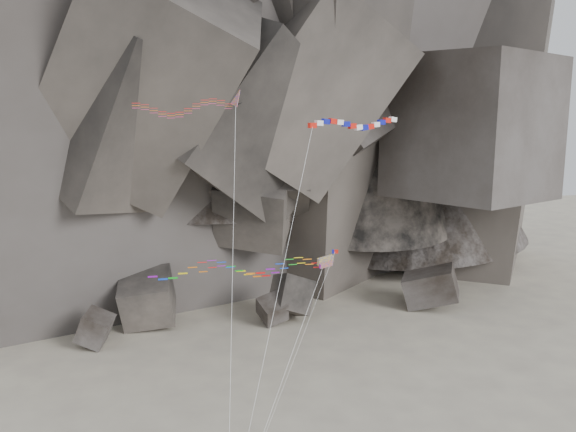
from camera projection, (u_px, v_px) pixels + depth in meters
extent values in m
cube|color=#47423F|center=(67.00, 317.00, 90.15)|extent=(4.86, 5.42, 4.24)
cube|color=#47423F|center=(95.00, 333.00, 82.72)|extent=(5.47, 5.31, 5.08)
cube|color=#47423F|center=(430.00, 293.00, 97.88)|extent=(10.46, 9.39, 6.69)
cube|color=#47423F|center=(272.00, 315.00, 90.68)|extent=(4.62, 5.22, 4.71)
cube|color=#47423F|center=(291.00, 303.00, 92.53)|extent=(7.14, 6.63, 7.49)
cube|color=#47423F|center=(148.00, 307.00, 89.49)|extent=(8.17, 9.11, 8.60)
cylinder|color=silver|center=(232.00, 301.00, 49.00)|extent=(2.78, 12.66, 30.19)
cube|color=red|center=(312.00, 125.00, 53.51)|extent=(0.76, 0.63, 0.43)
cube|color=white|center=(319.00, 123.00, 53.81)|extent=(0.79, 0.64, 0.48)
cube|color=#0D1295|center=(326.00, 121.00, 54.08)|extent=(0.80, 0.64, 0.51)
cube|color=red|center=(333.00, 121.00, 54.35)|extent=(0.81, 0.64, 0.52)
cube|color=white|center=(339.00, 122.00, 54.63)|extent=(0.79, 0.64, 0.49)
cube|color=#0D1295|center=(346.00, 124.00, 54.94)|extent=(0.76, 0.63, 0.44)
cube|color=red|center=(352.00, 126.00, 55.30)|extent=(0.78, 0.63, 0.47)
cube|color=white|center=(358.00, 127.00, 55.68)|extent=(0.80, 0.64, 0.51)
cube|color=#0D1295|center=(364.00, 128.00, 56.09)|extent=(0.81, 0.64, 0.52)
cube|color=red|center=(370.00, 127.00, 56.50)|extent=(0.80, 0.64, 0.50)
cube|color=white|center=(376.00, 124.00, 56.91)|extent=(0.77, 0.63, 0.46)
cube|color=#0D1295|center=(381.00, 122.00, 57.30)|extent=(0.77, 0.63, 0.46)
cube|color=red|center=(387.00, 120.00, 57.66)|extent=(0.80, 0.64, 0.50)
cube|color=white|center=(393.00, 119.00, 58.00)|extent=(0.81, 0.64, 0.52)
cylinder|color=silver|center=(274.00, 313.00, 49.41)|extent=(9.08, 11.75, 28.12)
cube|color=yellow|center=(325.00, 260.00, 52.58)|extent=(1.47, 0.93, 0.82)
cube|color=#0CB219|center=(326.00, 265.00, 52.45)|extent=(1.23, 0.72, 0.56)
cylinder|color=silver|center=(280.00, 387.00, 49.03)|extent=(9.46, 8.76, 17.27)
cube|color=red|center=(335.00, 252.00, 54.62)|extent=(0.53, 0.16, 0.34)
cube|color=#0D1295|center=(333.00, 252.00, 54.59)|extent=(0.20, 0.09, 0.35)
cylinder|color=silver|center=(286.00, 380.00, 50.05)|extent=(10.82, 10.62, 17.48)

